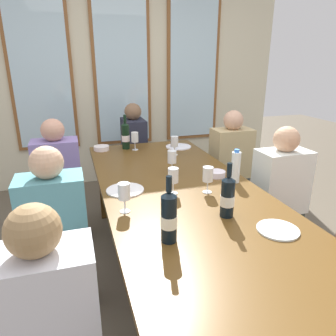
{
  "coord_description": "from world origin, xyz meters",
  "views": [
    {
      "loc": [
        -0.66,
        -1.82,
        1.56
      ],
      "look_at": [
        0.0,
        0.29,
        0.79
      ],
      "focal_mm": 33.24,
      "sensor_mm": 36.0,
      "label": 1
    }
  ],
  "objects_px": {
    "white_plate_2": "(125,190)",
    "tasting_bowl_0": "(102,148)",
    "seated_person_6": "(134,154)",
    "wine_bottle_0": "(228,196)",
    "white_plate_0": "(178,147)",
    "water_bottle": "(236,167)",
    "seated_person_3": "(279,201)",
    "wine_glass_5": "(208,175)",
    "wine_glass_0": "(124,193)",
    "seated_person_2": "(57,238)",
    "wine_glass_6": "(174,142)",
    "seated_person_5": "(230,169)",
    "tasting_bowl_1": "(217,174)",
    "wine_glass_1": "(172,157)",
    "wine_glass_4": "(173,177)",
    "seated_person_4": "(59,185)",
    "wine_bottle_1": "(169,217)",
    "white_plate_1": "(278,230)",
    "wine_bottle_2": "(126,136)",
    "wine_glass_2": "(135,138)",
    "dining_table": "(181,197)"
  },
  "relations": [
    {
      "from": "white_plate_0",
      "to": "seated_person_6",
      "type": "relative_size",
      "value": 0.23
    },
    {
      "from": "white_plate_2",
      "to": "tasting_bowl_0",
      "type": "distance_m",
      "value": 1.04
    },
    {
      "from": "tasting_bowl_1",
      "to": "wine_bottle_0",
      "type": "bearing_deg",
      "value": -110.72
    },
    {
      "from": "water_bottle",
      "to": "wine_glass_5",
      "type": "xyz_separation_m",
      "value": [
        -0.26,
        -0.11,
        0.01
      ]
    },
    {
      "from": "wine_bottle_0",
      "to": "tasting_bowl_0",
      "type": "distance_m",
      "value": 1.65
    },
    {
      "from": "wine_glass_0",
      "to": "wine_glass_5",
      "type": "xyz_separation_m",
      "value": [
        0.56,
        0.12,
        0.0
      ]
    },
    {
      "from": "tasting_bowl_1",
      "to": "seated_person_3",
      "type": "xyz_separation_m",
      "value": [
        0.48,
        -0.12,
        -0.23
      ]
    },
    {
      "from": "white_plate_1",
      "to": "seated_person_2",
      "type": "xyz_separation_m",
      "value": [
        -1.1,
        0.62,
        -0.22
      ]
    },
    {
      "from": "white_plate_1",
      "to": "white_plate_0",
      "type": "bearing_deg",
      "value": 88.58
    },
    {
      "from": "tasting_bowl_0",
      "to": "seated_person_4",
      "type": "bearing_deg",
      "value": -147.36
    },
    {
      "from": "water_bottle",
      "to": "seated_person_3",
      "type": "bearing_deg",
      "value": 3.18
    },
    {
      "from": "wine_glass_1",
      "to": "wine_glass_4",
      "type": "relative_size",
      "value": 1.0
    },
    {
      "from": "tasting_bowl_0",
      "to": "wine_glass_6",
      "type": "xyz_separation_m",
      "value": [
        0.62,
        -0.36,
        0.1
      ]
    },
    {
      "from": "wine_glass_6",
      "to": "tasting_bowl_0",
      "type": "bearing_deg",
      "value": 150.1
    },
    {
      "from": "wine_bottle_0",
      "to": "wine_glass_5",
      "type": "height_order",
      "value": "wine_bottle_0"
    },
    {
      "from": "wine_bottle_0",
      "to": "tasting_bowl_0",
      "type": "bearing_deg",
      "value": 108.61
    },
    {
      "from": "white_plate_2",
      "to": "wine_glass_2",
      "type": "bearing_deg",
      "value": 74.65
    },
    {
      "from": "wine_bottle_1",
      "to": "wine_bottle_2",
      "type": "xyz_separation_m",
      "value": [
        0.09,
        1.69,
        0.0
      ]
    },
    {
      "from": "wine_glass_0",
      "to": "seated_person_2",
      "type": "xyz_separation_m",
      "value": [
        -0.4,
        0.19,
        -0.33
      ]
    },
    {
      "from": "wine_bottle_0",
      "to": "wine_bottle_2",
      "type": "bearing_deg",
      "value": 100.63
    },
    {
      "from": "wine_glass_4",
      "to": "wine_glass_1",
      "type": "bearing_deg",
      "value": 73.2
    },
    {
      "from": "tasting_bowl_1",
      "to": "seated_person_2",
      "type": "height_order",
      "value": "seated_person_2"
    },
    {
      "from": "white_plate_0",
      "to": "wine_bottle_2",
      "type": "xyz_separation_m",
      "value": [
        -0.51,
        0.1,
        0.12
      ]
    },
    {
      "from": "tasting_bowl_1",
      "to": "wine_glass_6",
      "type": "bearing_deg",
      "value": 101.42
    },
    {
      "from": "white_plate_2",
      "to": "seated_person_6",
      "type": "relative_size",
      "value": 0.22
    },
    {
      "from": "seated_person_4",
      "to": "seated_person_2",
      "type": "bearing_deg",
      "value": -90.0
    },
    {
      "from": "dining_table",
      "to": "wine_glass_1",
      "type": "height_order",
      "value": "wine_glass_1"
    },
    {
      "from": "wine_glass_2",
      "to": "water_bottle",
      "type": "bearing_deg",
      "value": -63.87
    },
    {
      "from": "white_plate_0",
      "to": "wine_glass_5",
      "type": "distance_m",
      "value": 1.13
    },
    {
      "from": "dining_table",
      "to": "wine_bottle_2",
      "type": "relative_size",
      "value": 7.6
    },
    {
      "from": "wine_bottle_1",
      "to": "wine_glass_4",
      "type": "height_order",
      "value": "wine_bottle_1"
    },
    {
      "from": "water_bottle",
      "to": "wine_glass_1",
      "type": "relative_size",
      "value": 1.38
    },
    {
      "from": "wine_glass_6",
      "to": "seated_person_5",
      "type": "relative_size",
      "value": 0.16
    },
    {
      "from": "wine_glass_6",
      "to": "seated_person_4",
      "type": "relative_size",
      "value": 0.16
    },
    {
      "from": "wine_glass_1",
      "to": "seated_person_6",
      "type": "bearing_deg",
      "value": 91.81
    },
    {
      "from": "seated_person_3",
      "to": "seated_person_4",
      "type": "height_order",
      "value": "same"
    },
    {
      "from": "white_plate_1",
      "to": "wine_glass_6",
      "type": "bearing_deg",
      "value": 93.28
    },
    {
      "from": "white_plate_2",
      "to": "tasting_bowl_1",
      "type": "bearing_deg",
      "value": 5.37
    },
    {
      "from": "white_plate_2",
      "to": "tasting_bowl_0",
      "type": "relative_size",
      "value": 1.71
    },
    {
      "from": "white_plate_0",
      "to": "wine_bottle_0",
      "type": "bearing_deg",
      "value": -98.56
    },
    {
      "from": "wine_bottle_2",
      "to": "seated_person_2",
      "type": "distance_m",
      "value": 1.35
    },
    {
      "from": "white_plate_2",
      "to": "wine_glass_1",
      "type": "bearing_deg",
      "value": 31.41
    },
    {
      "from": "white_plate_0",
      "to": "water_bottle",
      "type": "distance_m",
      "value": 1.01
    },
    {
      "from": "wine_glass_0",
      "to": "wine_glass_6",
      "type": "xyz_separation_m",
      "value": [
        0.62,
        0.98,
        -0.0
      ]
    },
    {
      "from": "water_bottle",
      "to": "wine_glass_4",
      "type": "bearing_deg",
      "value": -172.77
    },
    {
      "from": "wine_bottle_0",
      "to": "white_plate_0",
      "type": "bearing_deg",
      "value": 81.44
    },
    {
      "from": "wine_glass_2",
      "to": "seated_person_3",
      "type": "xyz_separation_m",
      "value": [
        0.92,
        -1.01,
        -0.34
      ]
    },
    {
      "from": "tasting_bowl_0",
      "to": "water_bottle",
      "type": "bearing_deg",
      "value": -53.79
    },
    {
      "from": "tasting_bowl_0",
      "to": "water_bottle",
      "type": "distance_m",
      "value": 1.39
    },
    {
      "from": "wine_glass_1",
      "to": "seated_person_2",
      "type": "height_order",
      "value": "seated_person_2"
    }
  ]
}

